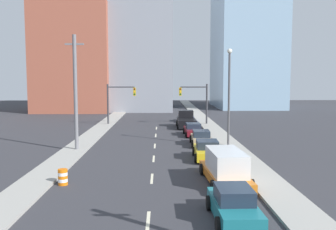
# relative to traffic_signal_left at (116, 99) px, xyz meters

# --- Properties ---
(sidewalk_left) EXTENTS (2.26, 95.74, 0.17)m
(sidewalk_left) POSITION_rel_traffic_signal_left_xyz_m (-1.54, 4.89, -3.49)
(sidewalk_left) COLOR #9E9B93
(sidewalk_left) RESTS_ON ground
(sidewalk_right) EXTENTS (2.26, 95.74, 0.17)m
(sidewalk_right) POSITION_rel_traffic_signal_left_xyz_m (12.36, 4.89, -3.49)
(sidewalk_right) COLOR #9E9B93
(sidewalk_right) RESTS_ON ground
(lane_stripe_at_9m) EXTENTS (0.16, 2.40, 0.01)m
(lane_stripe_at_9m) POSITION_rel_traffic_signal_left_xyz_m (5.41, -34.38, -3.57)
(lane_stripe_at_9m) COLOR beige
(lane_stripe_at_9m) RESTS_ON ground
(lane_stripe_at_16m) EXTENTS (0.16, 2.40, 0.01)m
(lane_stripe_at_16m) POSITION_rel_traffic_signal_left_xyz_m (5.41, -27.32, -3.57)
(lane_stripe_at_16m) COLOR beige
(lane_stripe_at_16m) RESTS_ON ground
(lane_stripe_at_21m) EXTENTS (0.16, 2.40, 0.01)m
(lane_stripe_at_21m) POSITION_rel_traffic_signal_left_xyz_m (5.41, -21.49, -3.57)
(lane_stripe_at_21m) COLOR beige
(lane_stripe_at_21m) RESTS_ON ground
(lane_stripe_at_27m) EXTENTS (0.16, 2.40, 0.01)m
(lane_stripe_at_27m) POSITION_rel_traffic_signal_left_xyz_m (5.41, -15.93, -3.57)
(lane_stripe_at_27m) COLOR beige
(lane_stripe_at_27m) RESTS_ON ground
(lane_stripe_at_34m) EXTENTS (0.16, 2.40, 0.01)m
(lane_stripe_at_34m) POSITION_rel_traffic_signal_left_xyz_m (5.41, -9.44, -3.57)
(lane_stripe_at_34m) COLOR beige
(lane_stripe_at_34m) RESTS_ON ground
(lane_stripe_at_40m) EXTENTS (0.16, 2.40, 0.01)m
(lane_stripe_at_40m) POSITION_rel_traffic_signal_left_xyz_m (5.41, -3.46, -3.57)
(lane_stripe_at_40m) COLOR beige
(lane_stripe_at_40m) RESTS_ON ground
(building_brick_left) EXTENTS (14.00, 16.00, 19.93)m
(building_brick_left) POSITION_rel_traffic_signal_left_xyz_m (-10.42, 23.57, 6.39)
(building_brick_left) COLOR #9E513D
(building_brick_left) RESTS_ON ground
(building_office_center) EXTENTS (12.00, 20.00, 28.99)m
(building_office_center) POSITION_rel_traffic_signal_left_xyz_m (2.16, 27.57, 10.92)
(building_office_center) COLOR gray
(building_office_center) RESTS_ON ground
(building_glass_right) EXTENTS (13.00, 20.00, 29.57)m
(building_glass_right) POSITION_rel_traffic_signal_left_xyz_m (24.51, 31.57, 11.21)
(building_glass_right) COLOR #8CADC6
(building_glass_right) RESTS_ON ground
(traffic_signal_left) EXTENTS (3.88, 0.35, 5.53)m
(traffic_signal_left) POSITION_rel_traffic_signal_left_xyz_m (0.00, 0.00, 0.00)
(traffic_signal_left) COLOR #38383D
(traffic_signal_left) RESTS_ON ground
(traffic_signal_right) EXTENTS (3.88, 0.35, 5.53)m
(traffic_signal_right) POSITION_rel_traffic_signal_left_xyz_m (11.05, 0.00, 0.00)
(traffic_signal_right) COLOR #38383D
(traffic_signal_right) RESTS_ON ground
(utility_pole_left_mid) EXTENTS (1.60, 0.32, 9.97)m
(utility_pole_left_mid) POSITION_rel_traffic_signal_left_xyz_m (-1.33, -18.20, 1.53)
(utility_pole_left_mid) COLOR slate
(utility_pole_left_mid) RESTS_ON ground
(traffic_barrel) EXTENTS (0.56, 0.56, 0.95)m
(traffic_barrel) POSITION_rel_traffic_signal_left_xyz_m (0.18, -28.63, -3.10)
(traffic_barrel) COLOR orange
(traffic_barrel) RESTS_ON ground
(street_lamp) EXTENTS (0.44, 0.44, 8.94)m
(street_lamp) POSITION_rel_traffic_signal_left_xyz_m (12.16, -16.63, 1.57)
(street_lamp) COLOR #4C4C51
(street_lamp) RESTS_ON ground
(sedan_teal) EXTENTS (2.09, 4.44, 1.52)m
(sedan_teal) POSITION_rel_traffic_signal_left_xyz_m (9.20, -34.36, -2.88)
(sedan_teal) COLOR #196B75
(sedan_teal) RESTS_ON ground
(box_truck_orange) EXTENTS (2.63, 6.36, 2.01)m
(box_truck_orange) POSITION_rel_traffic_signal_left_xyz_m (9.85, -28.44, -2.61)
(box_truck_orange) COLOR orange
(box_truck_orange) RESTS_ON ground
(sedan_yellow) EXTENTS (2.25, 4.42, 1.48)m
(sedan_yellow) POSITION_rel_traffic_signal_left_xyz_m (9.59, -21.68, -2.90)
(sedan_yellow) COLOR gold
(sedan_yellow) RESTS_ON ground
(sedan_tan) EXTENTS (2.10, 4.54, 1.39)m
(sedan_tan) POSITION_rel_traffic_signal_left_xyz_m (9.80, -15.45, -2.93)
(sedan_tan) COLOR tan
(sedan_tan) RESTS_ON ground
(sedan_maroon) EXTENTS (2.11, 4.50, 1.37)m
(sedan_maroon) POSITION_rel_traffic_signal_left_xyz_m (9.54, -9.61, -2.95)
(sedan_maroon) COLOR maroon
(sedan_maroon) RESTS_ON ground
(pickup_truck_black) EXTENTS (2.44, 5.59, 2.16)m
(pickup_truck_black) POSITION_rel_traffic_signal_left_xyz_m (9.20, -2.76, -2.71)
(pickup_truck_black) COLOR black
(pickup_truck_black) RESTS_ON ground
(sedan_blue) EXTENTS (2.24, 4.66, 1.45)m
(sedan_blue) POSITION_rel_traffic_signal_left_xyz_m (9.79, 3.84, -2.91)
(sedan_blue) COLOR navy
(sedan_blue) RESTS_ON ground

